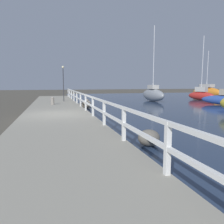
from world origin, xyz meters
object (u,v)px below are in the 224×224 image
at_px(mooring_bollard, 53,101).
at_px(dock_lamp, 63,78).
at_px(sailboat_orange, 206,92).
at_px(sailboat_gray, 153,94).
at_px(sailboat_red, 201,95).

height_order(mooring_bollard, dock_lamp, dock_lamp).
height_order(sailboat_orange, sailboat_gray, sailboat_gray).
bearing_deg(sailboat_gray, sailboat_orange, 19.36).
bearing_deg(sailboat_gray, mooring_bollard, -158.24).
bearing_deg(sailboat_gray, dock_lamp, -170.35).
bearing_deg(sailboat_orange, dock_lamp, -172.11).
relative_size(dock_lamp, sailboat_orange, 0.50).
bearing_deg(sailboat_orange, sailboat_gray, -167.41).
bearing_deg(sailboat_gray, sailboat_red, -0.64).
distance_m(mooring_bollard, sailboat_red, 17.93).
height_order(dock_lamp, sailboat_red, sailboat_red).
xyz_separation_m(sailboat_orange, sailboat_red, (-3.71, -3.72, -0.16)).
height_order(dock_lamp, sailboat_gray, sailboat_gray).
xyz_separation_m(sailboat_orange, sailboat_gray, (-10.08, -3.78, -0.05)).
distance_m(dock_lamp, sailboat_red, 16.51).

